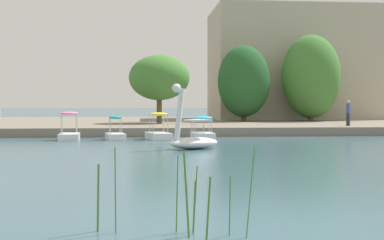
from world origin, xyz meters
name	(u,v)px	position (x,y,z in m)	size (l,w,h in m)	color
ground_plane	(282,220)	(0.00, 0.00, 0.00)	(455.37, 455.37, 0.00)	#385966
shore_bank_far	(178,124)	(0.00, 36.42, 0.28)	(121.44, 27.06, 0.55)	slate
swan_boat	(192,138)	(-0.44, 14.43, 0.50)	(2.76, 2.28, 2.93)	white
pedal_boat_cyan	(203,132)	(0.62, 20.53, 0.43)	(1.28, 2.04, 1.34)	white
pedal_boat_yellow	(159,131)	(-1.89, 20.85, 0.45)	(1.63, 2.48, 1.55)	white
pedal_boat_teal	(115,133)	(-4.34, 20.71, 0.36)	(1.34, 2.13, 1.37)	white
pedal_boat_pink	(69,132)	(-6.93, 20.75, 0.44)	(1.29, 2.21, 1.60)	white
tree_sapling_by_fence	(159,78)	(-1.70, 31.13, 4.04)	(6.31, 6.38, 5.24)	brown
tree_willow_overhanging	(244,81)	(5.48, 34.40, 3.93)	(4.84, 4.38, 6.41)	#423323
tree_willow_near_path	(311,77)	(11.43, 34.94, 4.38)	(6.77, 6.73, 7.42)	brown
person_on_path	(348,112)	(10.96, 25.12, 1.46)	(0.31, 0.31, 1.72)	#23283D
apartment_block	(293,65)	(11.87, 42.10, 5.94)	(16.14, 9.49, 10.77)	#B2A893
reed_clump_foreground	(173,199)	(-1.96, -0.88, 0.57)	(2.45, 0.73, 1.40)	#4C7F33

